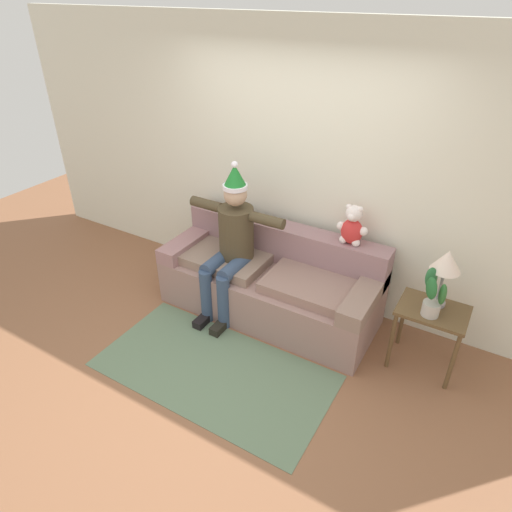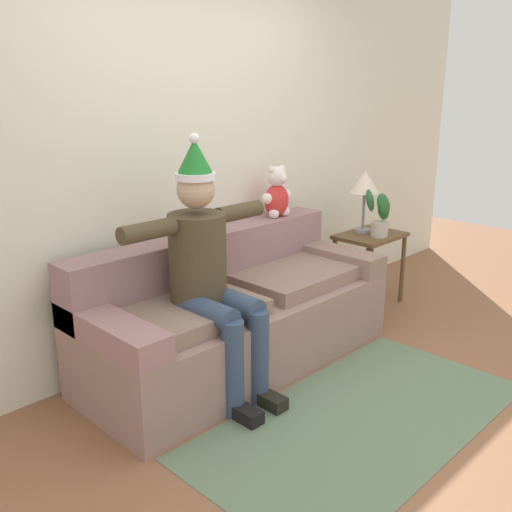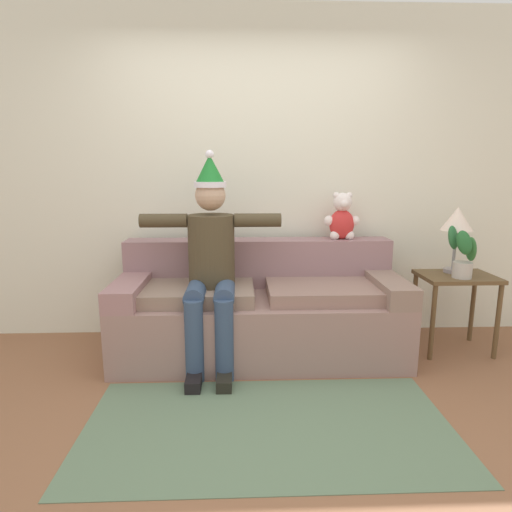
{
  "view_description": "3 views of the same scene",
  "coord_description": "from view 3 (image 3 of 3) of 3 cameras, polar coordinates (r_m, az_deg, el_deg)",
  "views": [
    {
      "loc": [
        1.76,
        -2.23,
        2.9
      ],
      "look_at": [
        -0.05,
        0.83,
        0.73
      ],
      "focal_mm": 31.56,
      "sensor_mm": 36.0,
      "label": 1
    },
    {
      "loc": [
        -2.44,
        -1.55,
        1.81
      ],
      "look_at": [
        0.01,
        0.85,
        0.78
      ],
      "focal_mm": 40.64,
      "sensor_mm": 36.0,
      "label": 2
    },
    {
      "loc": [
        -0.15,
        -2.14,
        1.41
      ],
      "look_at": [
        -0.04,
        0.8,
        0.82
      ],
      "focal_mm": 30.14,
      "sensor_mm": 36.0,
      "label": 3
    }
  ],
  "objects": [
    {
      "name": "ground_plane",
      "position": [
        2.56,
        1.66,
        -21.95
      ],
      "size": [
        10.0,
        10.0,
        0.0
      ],
      "primitive_type": "plane",
      "color": "#8F5D3F"
    },
    {
      "name": "back_wall",
      "position": [
        3.69,
        0.15,
        10.45
      ],
      "size": [
        7.0,
        0.1,
        2.7
      ],
      "primitive_type": "cube",
      "color": "silver",
      "rests_on": "ground_plane"
    },
    {
      "name": "couch",
      "position": [
        3.36,
        0.5,
        -7.16
      ],
      "size": [
        2.14,
        0.85,
        0.85
      ],
      "color": "gray",
      "rests_on": "ground_plane"
    },
    {
      "name": "person_seated",
      "position": [
        3.09,
        -6.03,
        -0.26
      ],
      "size": [
        1.02,
        0.77,
        1.55
      ],
      "color": "#483C27",
      "rests_on": "ground_plane"
    },
    {
      "name": "teddy_bear",
      "position": [
        3.55,
        11.34,
        4.94
      ],
      "size": [
        0.29,
        0.17,
        0.38
      ],
      "color": "red",
      "rests_on": "couch"
    },
    {
      "name": "side_table",
      "position": [
        3.69,
        25.02,
        -3.91
      ],
      "size": [
        0.56,
        0.41,
        0.61
      ],
      "color": "brown",
      "rests_on": "ground_plane"
    },
    {
      "name": "table_lamp",
      "position": [
        3.67,
        25.12,
        4.09
      ],
      "size": [
        0.24,
        0.24,
        0.51
      ],
      "color": "gray",
      "rests_on": "side_table"
    },
    {
      "name": "potted_plant",
      "position": [
        3.55,
        25.72,
        0.19
      ],
      "size": [
        0.22,
        0.25,
        0.39
      ],
      "color": "#BBB5AB",
      "rests_on": "side_table"
    },
    {
      "name": "area_rug",
      "position": [
        2.58,
        1.63,
        -21.65
      ],
      "size": [
        2.05,
        1.05,
        0.01
      ],
      "primitive_type": "cube",
      "color": "slate",
      "rests_on": "ground_plane"
    }
  ]
}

